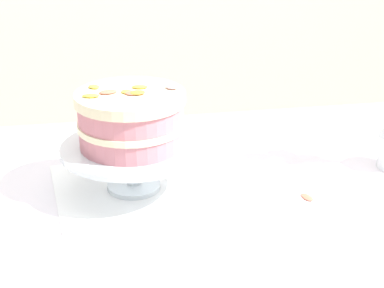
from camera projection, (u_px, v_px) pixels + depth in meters
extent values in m
cube|color=white|center=(231.00, 208.00, 1.18)|extent=(1.40, 1.00, 0.03)
cube|color=white|center=(134.00, 189.00, 1.23)|extent=(0.35, 0.35, 0.00)
cylinder|color=silver|center=(134.00, 186.00, 1.22)|extent=(0.11, 0.11, 0.01)
cylinder|color=silver|center=(133.00, 167.00, 1.21)|extent=(0.03, 0.03, 0.07)
cylinder|color=silver|center=(132.00, 148.00, 1.19)|extent=(0.29, 0.29, 0.01)
cylinder|color=#CC7A84|center=(132.00, 136.00, 1.18)|extent=(0.21, 0.21, 0.04)
cylinder|color=beige|center=(131.00, 124.00, 1.17)|extent=(0.21, 0.21, 0.01)
cylinder|color=#CC7A84|center=(131.00, 112.00, 1.16)|extent=(0.21, 0.21, 0.04)
cylinder|color=beige|center=(130.00, 98.00, 1.15)|extent=(0.22, 0.22, 0.02)
ellipsoid|color=yellow|center=(140.00, 87.00, 1.17)|extent=(0.03, 0.02, 0.01)
ellipsoid|color=#E56B51|center=(130.00, 93.00, 1.13)|extent=(0.03, 0.04, 0.00)
ellipsoid|color=orange|center=(137.00, 93.00, 1.13)|extent=(0.03, 0.03, 0.01)
ellipsoid|color=#E56B51|center=(135.00, 93.00, 1.13)|extent=(0.03, 0.03, 0.00)
ellipsoid|color=pink|center=(172.00, 87.00, 1.16)|extent=(0.03, 0.03, 0.01)
ellipsoid|color=#E56B51|center=(108.00, 92.00, 1.14)|extent=(0.04, 0.03, 0.01)
ellipsoid|color=yellow|center=(94.00, 87.00, 1.17)|extent=(0.03, 0.03, 0.01)
ellipsoid|color=yellow|center=(91.00, 96.00, 1.11)|extent=(0.03, 0.02, 0.01)
ellipsoid|color=yellow|center=(127.00, 92.00, 1.14)|extent=(0.03, 0.03, 0.00)
ellipsoid|color=#E56B51|center=(307.00, 197.00, 1.19)|extent=(0.03, 0.04, 0.00)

